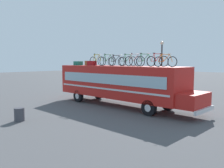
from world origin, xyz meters
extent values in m
plane|color=#4C4C4F|center=(0.00, 0.00, 0.00)|extent=(120.00, 120.00, 0.00)
cube|color=red|center=(0.00, 0.00, 1.89)|extent=(11.02, 2.59, 2.36)
cube|color=red|center=(6.11, 0.00, 1.14)|extent=(1.20, 2.38, 0.86)
cube|color=#99B7C6|center=(0.00, -1.31, 2.14)|extent=(10.13, 0.04, 0.73)
cube|color=#99B7C6|center=(0.00, 1.31, 2.14)|extent=(10.13, 0.04, 0.73)
cube|color=silver|center=(0.00, -1.31, 1.41)|extent=(10.57, 0.03, 0.12)
cube|color=silver|center=(0.00, 1.31, 1.41)|extent=(10.57, 0.03, 0.12)
cube|color=silver|center=(6.77, 0.00, 0.63)|extent=(0.16, 2.46, 0.24)
cylinder|color=black|center=(3.75, -1.16, 0.51)|extent=(1.02, 0.28, 1.02)
cylinder|color=silver|center=(3.75, -1.16, 0.51)|extent=(0.46, 0.30, 0.46)
cylinder|color=black|center=(3.75, 1.16, 0.51)|extent=(1.02, 0.28, 1.02)
cylinder|color=silver|center=(3.75, 1.16, 0.51)|extent=(0.46, 0.30, 0.46)
cylinder|color=black|center=(-3.41, -1.16, 0.51)|extent=(1.02, 0.28, 1.02)
cylinder|color=silver|center=(-3.41, -1.16, 0.51)|extent=(0.46, 0.30, 0.46)
cylinder|color=black|center=(-3.41, 1.16, 0.51)|extent=(1.02, 0.28, 1.02)
cylinder|color=silver|center=(-3.41, 1.16, 0.51)|extent=(0.46, 0.30, 0.46)
cube|color=#1E7F66|center=(-4.42, -0.35, 3.24)|extent=(0.65, 0.56, 0.35)
cube|color=olive|center=(-3.45, 0.01, 3.26)|extent=(0.51, 0.41, 0.40)
cube|color=maroon|center=(-2.61, -0.34, 3.26)|extent=(0.73, 0.46, 0.38)
torus|color=black|center=(-2.45, -0.36, 3.44)|extent=(0.74, 0.04, 0.74)
torus|color=black|center=(-1.47, -0.36, 3.44)|extent=(0.74, 0.04, 0.74)
cylinder|color=#B2B20C|center=(-2.15, -0.36, 3.71)|extent=(0.19, 0.04, 0.53)
cylinder|color=#B2B20C|center=(-1.86, -0.36, 3.70)|extent=(0.46, 0.04, 0.51)
cylinder|color=#B2B20C|center=(-1.94, -0.36, 3.96)|extent=(0.59, 0.04, 0.07)
cylinder|color=#B2B20C|center=(-2.26, -0.36, 3.45)|extent=(0.37, 0.03, 0.05)
cylinder|color=#B2B20C|center=(-2.34, -0.36, 3.70)|extent=(0.24, 0.03, 0.55)
cylinder|color=#B2B20C|center=(-1.56, -0.36, 3.69)|extent=(0.21, 0.03, 0.51)
cylinder|color=silver|center=(-1.64, -0.36, 3.99)|extent=(0.03, 0.44, 0.03)
ellipsoid|color=black|center=(-2.23, -0.36, 4.01)|extent=(0.20, 0.08, 0.06)
torus|color=black|center=(-1.55, -0.08, 3.43)|extent=(0.73, 0.04, 0.73)
torus|color=black|center=(-0.47, -0.08, 3.43)|extent=(0.73, 0.04, 0.73)
cylinder|color=green|center=(-1.23, -0.08, 3.70)|extent=(0.21, 0.04, 0.52)
cylinder|color=green|center=(-0.90, -0.08, 3.69)|extent=(0.50, 0.04, 0.50)
cylinder|color=green|center=(-0.99, -0.08, 3.94)|extent=(0.65, 0.04, 0.07)
cylinder|color=green|center=(-1.35, -0.08, 3.44)|extent=(0.41, 0.03, 0.05)
cylinder|color=green|center=(-1.43, -0.08, 3.69)|extent=(0.26, 0.03, 0.54)
cylinder|color=green|center=(-0.57, -0.08, 3.68)|extent=(0.22, 0.03, 0.51)
cylinder|color=silver|center=(-0.67, -0.08, 3.97)|extent=(0.03, 0.44, 0.03)
ellipsoid|color=black|center=(-1.31, -0.08, 4.00)|extent=(0.20, 0.08, 0.06)
torus|color=black|center=(-0.65, -0.06, 3.40)|extent=(0.66, 0.04, 0.66)
torus|color=black|center=(0.44, -0.06, 3.40)|extent=(0.66, 0.04, 0.66)
cylinder|color=black|center=(-0.32, -0.06, 3.64)|extent=(0.21, 0.04, 0.47)
cylinder|color=black|center=(0.00, -0.06, 3.63)|extent=(0.50, 0.04, 0.45)
cylinder|color=black|center=(-0.09, -0.06, 3.86)|extent=(0.65, 0.04, 0.07)
cylinder|color=black|center=(-0.44, -0.06, 3.41)|extent=(0.41, 0.03, 0.05)
cylinder|color=black|center=(-0.53, -0.06, 3.63)|extent=(0.26, 0.03, 0.49)
cylinder|color=black|center=(0.34, -0.06, 3.62)|extent=(0.23, 0.03, 0.46)
cylinder|color=silver|center=(0.24, -0.06, 3.89)|extent=(0.03, 0.44, 0.03)
ellipsoid|color=black|center=(-0.41, -0.06, 3.91)|extent=(0.20, 0.08, 0.06)
torus|color=black|center=(0.22, 0.34, 3.42)|extent=(0.70, 0.04, 0.70)
torus|color=black|center=(1.23, 0.34, 3.42)|extent=(0.70, 0.04, 0.70)
cylinder|color=green|center=(0.53, 0.34, 3.68)|extent=(0.20, 0.04, 0.50)
cylinder|color=green|center=(0.83, 0.34, 3.67)|extent=(0.47, 0.04, 0.48)
cylinder|color=green|center=(0.75, 0.34, 3.91)|extent=(0.61, 0.04, 0.07)
cylinder|color=green|center=(0.41, 0.34, 3.43)|extent=(0.39, 0.03, 0.05)
cylinder|color=green|center=(0.33, 0.34, 3.67)|extent=(0.25, 0.03, 0.52)
cylinder|color=green|center=(1.14, 0.34, 3.66)|extent=(0.21, 0.03, 0.49)
cylinder|color=silver|center=(1.05, 0.34, 3.95)|extent=(0.03, 0.44, 0.03)
ellipsoid|color=black|center=(0.44, 0.34, 3.97)|extent=(0.20, 0.08, 0.06)
torus|color=black|center=(1.15, -0.05, 3.43)|extent=(0.72, 0.04, 0.72)
torus|color=black|center=(2.22, -0.05, 3.43)|extent=(0.72, 0.04, 0.72)
cylinder|color=white|center=(1.47, -0.05, 3.70)|extent=(0.21, 0.04, 0.51)
cylinder|color=white|center=(1.79, -0.05, 3.68)|extent=(0.50, 0.04, 0.49)
cylinder|color=white|center=(1.71, -0.05, 3.93)|extent=(0.65, 0.04, 0.07)
cylinder|color=white|center=(1.35, -0.05, 3.44)|extent=(0.41, 0.03, 0.05)
cylinder|color=white|center=(1.27, -0.05, 3.69)|extent=(0.26, 0.03, 0.53)
cylinder|color=white|center=(2.12, -0.05, 3.67)|extent=(0.22, 0.03, 0.50)
cylinder|color=silver|center=(2.03, -0.05, 3.96)|extent=(0.03, 0.44, 0.03)
ellipsoid|color=black|center=(1.39, -0.05, 3.99)|extent=(0.20, 0.08, 0.06)
torus|color=black|center=(1.98, -0.02, 3.42)|extent=(0.71, 0.04, 0.71)
torus|color=black|center=(3.06, -0.02, 3.42)|extent=(0.71, 0.04, 0.71)
cylinder|color=green|center=(2.30, -0.02, 3.69)|extent=(0.21, 0.04, 0.51)
cylinder|color=green|center=(2.63, -0.02, 3.67)|extent=(0.50, 0.04, 0.49)
cylinder|color=green|center=(2.54, -0.02, 3.92)|extent=(0.65, 0.04, 0.07)
cylinder|color=green|center=(2.18, -0.02, 3.43)|extent=(0.41, 0.03, 0.05)
cylinder|color=green|center=(2.10, -0.02, 3.68)|extent=(0.26, 0.03, 0.53)
cylinder|color=green|center=(2.96, -0.02, 3.66)|extent=(0.23, 0.03, 0.49)
cylinder|color=silver|center=(2.87, -0.02, 3.95)|extent=(0.03, 0.44, 0.03)
ellipsoid|color=black|center=(2.22, -0.02, 3.97)|extent=(0.20, 0.08, 0.06)
torus|color=black|center=(2.92, 0.21, 3.42)|extent=(0.71, 0.04, 0.71)
torus|color=black|center=(3.91, 0.21, 3.42)|extent=(0.71, 0.04, 0.71)
cylinder|color=red|center=(3.22, 0.21, 3.69)|extent=(0.19, 0.04, 0.51)
cylinder|color=red|center=(3.51, 0.21, 3.67)|extent=(0.46, 0.04, 0.49)
cylinder|color=red|center=(3.43, 0.21, 3.92)|extent=(0.59, 0.04, 0.07)
cylinder|color=red|center=(3.11, 0.21, 3.43)|extent=(0.38, 0.03, 0.05)
cylinder|color=red|center=(3.03, 0.21, 3.68)|extent=(0.24, 0.03, 0.53)
cylinder|color=red|center=(3.82, 0.21, 3.66)|extent=(0.21, 0.03, 0.49)
cylinder|color=silver|center=(3.73, 0.21, 3.95)|extent=(0.03, 0.44, 0.03)
ellipsoid|color=black|center=(3.14, 0.21, 3.97)|extent=(0.20, 0.08, 0.06)
torus|color=black|center=(3.79, -0.28, 3.40)|extent=(0.66, 0.04, 0.66)
torus|color=black|center=(4.80, -0.28, 3.40)|extent=(0.66, 0.04, 0.66)
cylinder|color=orange|center=(4.09, -0.28, 3.64)|extent=(0.20, 0.04, 0.47)
cylinder|color=orange|center=(4.40, -0.28, 3.63)|extent=(0.47, 0.04, 0.45)
cylinder|color=orange|center=(4.32, -0.28, 3.86)|extent=(0.61, 0.04, 0.07)
cylinder|color=orange|center=(3.98, -0.28, 3.41)|extent=(0.39, 0.03, 0.05)
cylinder|color=orange|center=(3.90, -0.28, 3.63)|extent=(0.25, 0.03, 0.49)
cylinder|color=orange|center=(4.71, -0.28, 3.62)|extent=(0.21, 0.03, 0.46)
cylinder|color=silver|center=(4.62, -0.28, 3.89)|extent=(0.03, 0.44, 0.03)
ellipsoid|color=black|center=(4.01, -0.28, 3.91)|extent=(0.20, 0.08, 0.06)
cylinder|color=#3F3F47|center=(-0.89, -7.37, 0.38)|extent=(0.57, 0.57, 0.77)
cylinder|color=#38383D|center=(0.05, 6.16, 2.52)|extent=(0.14, 0.14, 5.05)
sphere|color=#F2EDCC|center=(0.05, 6.16, 5.15)|extent=(0.36, 0.36, 0.36)
camera|label=1|loc=(12.00, -13.07, 3.44)|focal=37.13mm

